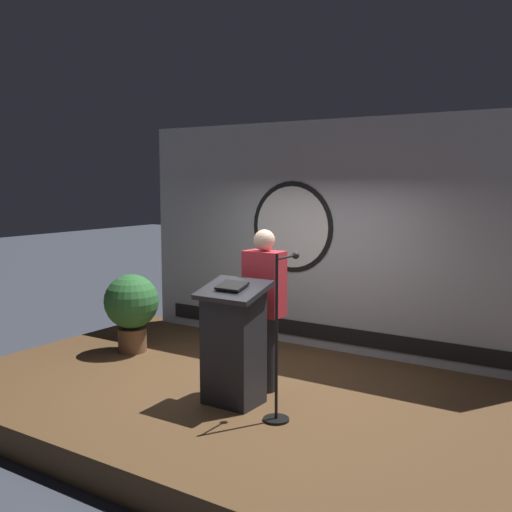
% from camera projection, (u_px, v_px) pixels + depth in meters
% --- Properties ---
extents(ground_plane, '(40.00, 40.00, 0.00)m').
position_uv_depth(ground_plane, '(246.00, 416.00, 6.39)').
color(ground_plane, '#383D47').
extents(stage_platform, '(6.40, 4.00, 0.30)m').
position_uv_depth(stage_platform, '(246.00, 402.00, 6.37)').
color(stage_platform, brown).
rests_on(stage_platform, ground).
extents(banner_display, '(5.59, 0.12, 2.92)m').
position_uv_depth(banner_display, '(327.00, 237.00, 7.71)').
color(banner_display, '#B2B7C1').
rests_on(banner_display, stage_platform).
extents(podium, '(0.64, 0.50, 1.22)m').
position_uv_depth(podium, '(233.00, 344.00, 5.87)').
color(podium, '#26262B').
rests_on(podium, stage_platform).
extents(speaker_person, '(0.40, 0.26, 1.68)m').
position_uv_depth(speaker_person, '(264.00, 309.00, 6.21)').
color(speaker_person, black).
rests_on(speaker_person, stage_platform).
extents(microphone_stand, '(0.24, 0.49, 1.53)m').
position_uv_depth(microphone_stand, '(279.00, 362.00, 5.48)').
color(microphone_stand, black).
rests_on(microphone_stand, stage_platform).
extents(potted_plant, '(0.69, 0.69, 0.99)m').
position_uv_depth(potted_plant, '(132.00, 305.00, 7.66)').
color(potted_plant, brown).
rests_on(potted_plant, stage_platform).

